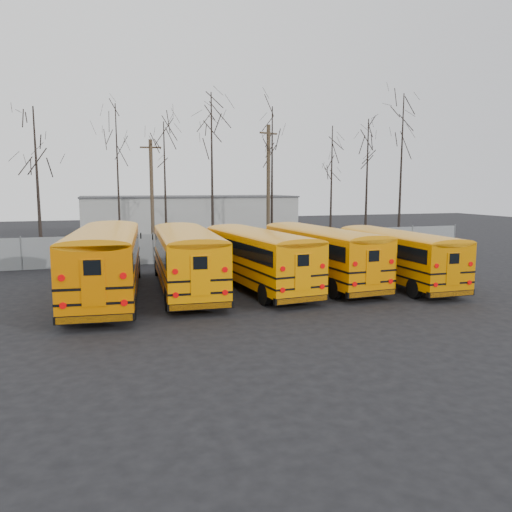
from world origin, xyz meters
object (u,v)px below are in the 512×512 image
object	(u,v)px
bus_a	(106,257)
utility_pole_right	(268,186)
bus_b	(186,255)
bus_d	(320,250)
bus_e	(396,252)
utility_pole_left	(152,197)
bus_c	(257,254)

from	to	relation	value
bus_a	utility_pole_right	world-z (taller)	utility_pole_right
bus_a	bus_b	xyz separation A→B (m)	(3.74, 0.53, -0.12)
bus_b	bus_d	xyz separation A→B (m)	(7.03, -0.08, -0.06)
bus_e	utility_pole_left	xyz separation A→B (m)	(-10.99, 14.33, 2.65)
bus_a	bus_c	world-z (taller)	bus_a
bus_c	utility_pole_left	distance (m)	14.00
bus_b	bus_c	xyz separation A→B (m)	(3.50, -0.29, -0.07)
bus_b	utility_pole_right	size ratio (longest dim) A/B	1.14
bus_e	bus_d	bearing A→B (deg)	162.12
utility_pole_right	bus_b	bearing A→B (deg)	-144.70
utility_pole_left	utility_pole_right	size ratio (longest dim) A/B	0.85
bus_b	utility_pole_right	xyz separation A→B (m)	(9.25, 14.54, 3.28)
bus_c	utility_pole_left	xyz separation A→B (m)	(-3.69, 13.26, 2.56)
utility_pole_left	bus_a	bearing A→B (deg)	-94.75
bus_c	utility_pole_right	size ratio (longest dim) A/B	1.10
bus_d	bus_e	bearing A→B (deg)	-22.58
bus_a	bus_c	bearing A→B (deg)	7.70
bus_d	utility_pole_right	distance (m)	15.15
bus_d	utility_pole_left	xyz separation A→B (m)	(-7.22, 13.05, 2.55)
bus_e	utility_pole_right	world-z (taller)	utility_pole_right
bus_d	bus_a	bearing A→B (deg)	178.58
bus_e	utility_pole_right	size ratio (longest dim) A/B	1.03
bus_d	utility_pole_left	bearing A→B (deg)	115.13
bus_b	bus_c	bearing A→B (deg)	-1.00
utility_pole_right	bus_d	bearing A→B (deg)	-120.85
bus_c	bus_e	bearing A→B (deg)	-13.77
bus_d	utility_pole_left	size ratio (longest dim) A/B	1.31
bus_e	utility_pole_right	xyz separation A→B (m)	(-1.56, 15.90, 3.44)
bus_b	utility_pole_left	xyz separation A→B (m)	(-0.18, 12.97, 2.48)
bus_a	utility_pole_left	distance (m)	14.16
bus_b	bus_c	distance (m)	3.52
bus_c	utility_pole_left	world-z (taller)	utility_pole_left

